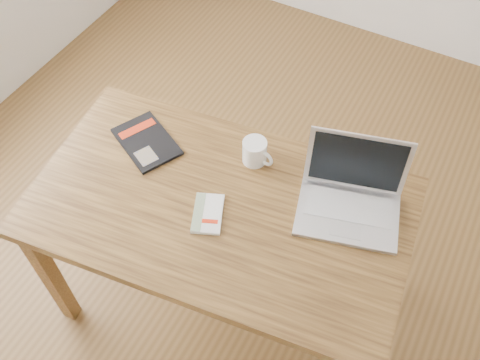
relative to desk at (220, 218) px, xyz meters
The scene contains 6 objects.
room 0.73m from the desk, 55.50° to the left, with size 4.04×4.04×2.70m.
desk is the anchor object (origin of this frame).
white_guidebook 0.11m from the desk, 101.98° to the right, with size 0.16×0.19×0.01m.
black_guidebook 0.41m from the desk, 163.59° to the left, with size 0.31×0.27×0.01m.
laptop 0.48m from the desk, 28.21° to the left, with size 0.41×0.37×0.24m.
coffee_mug 0.27m from the desk, 85.44° to the left, with size 0.13×0.09×0.10m.
Camera 1 is at (0.38, -1.08, 2.30)m, focal length 40.00 mm.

